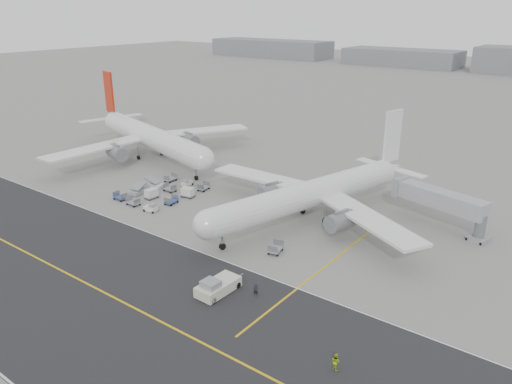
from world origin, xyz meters
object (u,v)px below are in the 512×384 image
Objects in this scene: airliner_a at (149,136)px; airliner_b at (314,193)px; jet_bridge at (440,201)px; pushback_tug at (217,287)px; ground_crew_a at (256,290)px; ground_crew_b at (336,361)px.

airliner_a is 1.12× the size of airliner_b.
pushback_tug is at bearing -97.95° from jet_bridge.
airliner_a is 65.02m from pushback_tug.
pushback_tug is 0.46× the size of jet_bridge.
jet_bridge is at bearing 53.03° from ground_crew_a.
airliner_b is 38.65m from ground_crew_b.
pushback_tug is at bearing 8.97° from ground_crew_b.
airliner_a is at bearing -9.20° from ground_crew_b.
airliner_b is 2.69× the size of jet_bridge.
airliner_a is 69.16m from jet_bridge.
airliner_a is 6.50× the size of pushback_tug.
airliner_b reaches higher than pushback_tug.
jet_bridge is 37.43m from ground_crew_a.
jet_bridge is at bearing 42.92° from airliner_b.
ground_crew_b is at bearing -103.59° from airliner_a.
airliner_b is 28.50m from pushback_tug.
pushback_tug reaches higher than ground_crew_a.
jet_bridge reaches higher than pushback_tug.
airliner_b is 20.71m from jet_bridge.
airliner_b is 27.06× the size of ground_crew_a.
ground_crew_a is at bearing -93.16° from jet_bridge.
ground_crew_a is (57.83, -34.33, -4.45)m from airliner_a.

